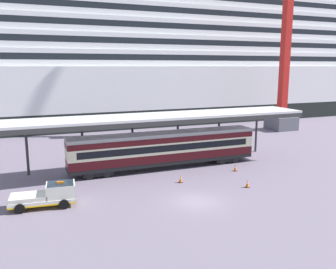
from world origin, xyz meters
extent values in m
plane|color=slate|center=(0.00, 0.00, 0.00)|extent=(400.00, 400.00, 0.00)
cube|color=black|center=(9.10, 48.65, 1.71)|extent=(175.77, 24.94, 3.42)
cube|color=silver|center=(9.10, 48.65, 7.40)|extent=(175.77, 24.94, 7.97)
cube|color=silver|center=(9.10, 48.65, 12.85)|extent=(161.71, 22.95, 2.92)
cube|color=black|center=(9.10, 37.23, 12.99)|extent=(154.68, 0.12, 1.05)
cube|color=silver|center=(9.10, 48.65, 15.77)|extent=(155.24, 22.03, 2.92)
cube|color=black|center=(9.10, 37.69, 15.91)|extent=(148.49, 0.12, 1.05)
cube|color=silver|center=(9.10, 48.65, 18.69)|extent=(148.78, 21.11, 2.92)
cube|color=black|center=(9.10, 38.15, 18.83)|extent=(142.31, 0.12, 1.05)
cube|color=silver|center=(9.10, 48.65, 21.60)|extent=(142.31, 20.19, 2.92)
cube|color=black|center=(9.10, 38.60, 21.75)|extent=(136.12, 0.12, 1.05)
cube|color=silver|center=(9.10, 48.65, 24.52)|extent=(135.84, 19.27, 2.92)
cube|color=silver|center=(1.19, 11.09, 5.90)|extent=(34.47, 5.58, 0.25)
cube|color=#2E2E2E|center=(1.19, 8.40, 5.52)|extent=(34.47, 0.20, 0.50)
cylinder|color=#2E2E2E|center=(-13.17, 13.48, 2.89)|extent=(0.28, 0.28, 5.77)
cylinder|color=#2E2E2E|center=(-7.43, 13.48, 2.89)|extent=(0.28, 0.28, 5.77)
cylinder|color=#2E2E2E|center=(-1.68, 13.48, 2.89)|extent=(0.28, 0.28, 5.77)
cylinder|color=#2E2E2E|center=(4.06, 13.48, 2.89)|extent=(0.28, 0.28, 5.77)
cylinder|color=#2E2E2E|center=(9.81, 13.48, 2.89)|extent=(0.28, 0.28, 5.77)
cylinder|color=#2E2E2E|center=(15.55, 13.48, 2.89)|extent=(0.28, 0.28, 5.77)
cube|color=black|center=(1.19, 10.59, 0.85)|extent=(21.41, 2.80, 0.40)
cube|color=#470F14|center=(1.19, 10.59, 1.50)|extent=(21.41, 2.80, 0.90)
cube|color=beige|center=(1.19, 10.59, 2.55)|extent=(21.41, 2.80, 1.20)
cube|color=black|center=(1.19, 9.22, 2.60)|extent=(19.70, 0.08, 0.72)
cube|color=#470F14|center=(1.19, 10.59, 3.45)|extent=(21.41, 2.80, 0.60)
cube|color=#9E9E9E|center=(1.19, 10.59, 3.93)|extent=(21.41, 2.69, 0.36)
cube|color=black|center=(-6.52, 10.59, 0.45)|extent=(3.20, 2.35, 0.50)
cylinder|color=black|center=(-7.42, 9.41, 0.42)|extent=(0.84, 0.12, 0.84)
cylinder|color=black|center=(-5.62, 9.41, 0.42)|extent=(0.84, 0.12, 0.84)
cube|color=black|center=(8.90, 10.59, 0.45)|extent=(3.20, 2.35, 0.50)
cylinder|color=black|center=(8.00, 9.41, 0.42)|extent=(0.84, 0.12, 0.84)
cylinder|color=black|center=(9.80, 9.41, 0.42)|extent=(0.84, 0.12, 0.84)
cube|color=silver|center=(-12.19, 3.71, 0.58)|extent=(5.37, 2.50, 0.36)
cube|color=#F2B20C|center=(-12.19, 3.71, 0.45)|extent=(5.37, 2.52, 0.12)
cube|color=silver|center=(-10.74, 3.56, 1.31)|extent=(2.46, 2.13, 1.10)
cube|color=#19232D|center=(-10.74, 3.56, 1.66)|extent=(2.25, 2.03, 0.44)
cube|color=orange|center=(-10.74, 3.56, 1.94)|extent=(0.58, 0.25, 0.16)
cube|color=silver|center=(-13.23, 3.81, 0.94)|extent=(3.09, 2.19, 0.36)
cylinder|color=black|center=(-10.44, 4.54, 0.40)|extent=(0.82, 0.33, 0.80)
cylinder|color=black|center=(-10.63, 2.55, 0.40)|extent=(0.82, 0.33, 0.80)
cylinder|color=black|center=(-13.75, 4.86, 0.40)|extent=(0.82, 0.33, 0.80)
cylinder|color=black|center=(-13.95, 2.87, 0.40)|extent=(0.82, 0.33, 0.80)
cube|color=black|center=(0.82, 5.19, 0.02)|extent=(0.36, 0.36, 0.04)
cone|color=#EA590F|center=(0.82, 5.19, 0.39)|extent=(0.30, 0.30, 0.70)
cylinder|color=white|center=(0.82, 5.19, 0.43)|extent=(0.17, 0.17, 0.10)
cube|color=black|center=(8.01, 6.59, 0.02)|extent=(0.36, 0.36, 0.04)
cone|color=#EA590F|center=(8.01, 6.59, 0.37)|extent=(0.30, 0.30, 0.65)
cylinder|color=white|center=(8.01, 6.59, 0.40)|extent=(0.17, 0.17, 0.09)
cube|color=black|center=(6.14, 1.51, 0.02)|extent=(0.36, 0.36, 0.04)
cone|color=#EA590F|center=(6.14, 1.51, 0.41)|extent=(0.30, 0.30, 0.74)
cylinder|color=white|center=(6.14, 1.51, 0.45)|extent=(0.17, 0.17, 0.10)
cube|color=#595960|center=(30.10, 26.19, 1.20)|extent=(4.40, 4.40, 2.40)
cube|color=red|center=(30.10, 26.19, 18.56)|extent=(1.30, 1.30, 32.32)
camera|label=1|loc=(-12.90, -25.79, 11.34)|focal=38.08mm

